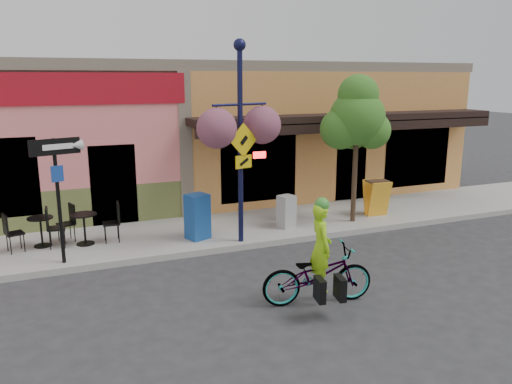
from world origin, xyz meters
The scene contains 14 objects.
ground centered at (0.00, 0.00, 0.00)m, with size 90.00×90.00×0.00m, color #2D2D30.
sidewalk centered at (0.00, 2.00, 0.07)m, with size 24.00×3.00×0.15m, color #9E9B93.
curb centered at (0.00, 0.55, 0.07)m, with size 24.00×0.12×0.15m, color #A8A59E.
building centered at (0.00, 7.50, 2.25)m, with size 18.20×8.20×4.50m, color #F77B7A, non-canonical shape.
bicycle centered at (-0.15, -2.66, 0.54)m, with size 0.71×2.05×1.08m, color maroon.
cyclist_rider centered at (-0.10, -2.66, 0.81)m, with size 0.59×0.39×1.62m, color #9CE217.
lamp_post centered at (-0.36, 0.76, 2.52)m, with size 1.51×0.60×4.74m, color #111338, non-canonical shape.
one_way_sign centered at (-4.39, 0.82, 1.49)m, with size 1.02×0.22×2.67m, color black, non-canonical shape.
cafe_set_left centered at (-4.83, 2.14, 0.61)m, with size 1.54×0.77×0.92m, color black, non-canonical shape.
cafe_set_right centered at (-3.88, 1.91, 0.64)m, with size 1.63×0.82×0.98m, color black, non-canonical shape.
newspaper_box_blue centered at (-1.28, 1.34, 0.71)m, with size 0.50×0.45×1.12m, color #194A96, non-canonical shape.
newspaper_box_grey centered at (1.15, 1.40, 0.58)m, with size 0.40×0.36×0.86m, color #ACACAC, non-canonical shape.
street_tree centered at (3.11, 1.22, 2.16)m, with size 1.57×1.57×4.02m, color #3D7A26, non-canonical shape.
sandwich_board centered at (4.04, 1.30, 0.66)m, with size 0.62×0.45×1.03m, color yellow, non-canonical shape.
Camera 1 is at (-4.36, -10.08, 4.03)m, focal length 35.00 mm.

